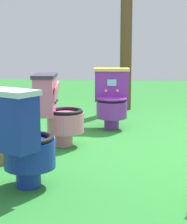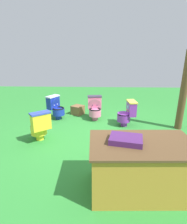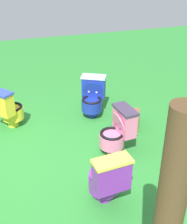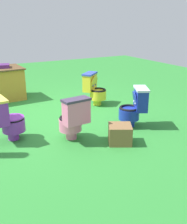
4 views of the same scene
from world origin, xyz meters
The scene contains 6 objects.
ground centered at (0.00, 0.00, 0.00)m, with size 14.00×14.00×0.00m, color #2D8433.
toilet_blue centered at (1.34, -1.21, 0.37)m, with size 0.62×0.59×0.73m.
toilet_pink centered at (0.13, -1.21, 0.37)m, with size 0.45×0.53×0.73m.
toilet_purple centered at (-0.79, -0.71, 0.37)m, with size 0.53×0.45×0.73m.
toilet_yellow centered at (1.35, 0.28, 0.37)m, with size 0.62×0.64×0.73m.
small_crate centered at (0.73, -1.67, 0.15)m, with size 0.35×0.35×0.30m, color brown.
Camera 4 is at (-1.50, -4.83, 1.87)m, focal length 42.75 mm.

